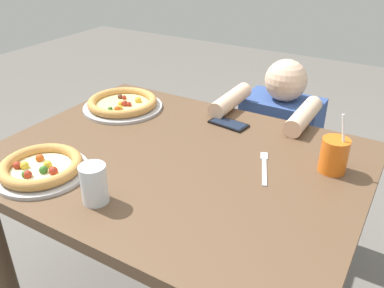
{
  "coord_description": "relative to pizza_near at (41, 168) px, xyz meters",
  "views": [
    {
      "loc": [
        0.65,
        -0.98,
        1.44
      ],
      "look_at": [
        0.03,
        0.06,
        0.78
      ],
      "focal_mm": 37.84,
      "sensor_mm": 36.0,
      "label": 1
    }
  ],
  "objects": [
    {
      "name": "drink_cup_colored",
      "position": [
        0.77,
        0.48,
        0.03
      ],
      "size": [
        0.09,
        0.09,
        0.2
      ],
      "color": "orange",
      "rests_on": "dining_table"
    },
    {
      "name": "cell_phone",
      "position": [
        0.34,
        0.62,
        -0.02
      ],
      "size": [
        0.16,
        0.09,
        0.01
      ],
      "color": "black",
      "rests_on": "dining_table"
    },
    {
      "name": "pizza_near",
      "position": [
        0.0,
        0.0,
        0.0
      ],
      "size": [
        0.29,
        0.29,
        0.05
      ],
      "color": "#B7B7BC",
      "rests_on": "dining_table"
    },
    {
      "name": "fork",
      "position": [
        0.58,
        0.4,
        -0.02
      ],
      "size": [
        0.09,
        0.19,
        0.0
      ],
      "color": "silver",
      "rests_on": "dining_table"
    },
    {
      "name": "pizza_far",
      "position": [
        -0.11,
        0.53,
        -0.0
      ],
      "size": [
        0.33,
        0.33,
        0.05
      ],
      "color": "#B7B7BC",
      "rests_on": "dining_table"
    },
    {
      "name": "water_cup_clear",
      "position": [
        0.24,
        -0.02,
        0.04
      ],
      "size": [
        0.08,
        0.08,
        0.12
      ],
      "color": "silver",
      "rests_on": "dining_table"
    },
    {
      "name": "dining_table",
      "position": [
        0.3,
        0.3,
        -0.13
      ],
      "size": [
        1.22,
        0.94,
        0.75
      ],
      "color": "brown",
      "rests_on": "ground"
    },
    {
      "name": "diner_seated",
      "position": [
        0.43,
        0.99,
        -0.34
      ],
      "size": [
        0.38,
        0.51,
        0.92
      ],
      "color": "#333847",
      "rests_on": "ground"
    }
  ]
}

